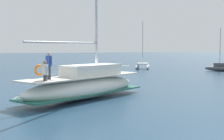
{
  "coord_description": "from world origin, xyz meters",
  "views": [
    {
      "loc": [
        19.46,
        -6.83,
        3.26
      ],
      "look_at": [
        1.06,
        2.0,
        1.8
      ],
      "focal_mm": 48.73,
      "sensor_mm": 36.0,
      "label": 1
    }
  ],
  "objects_px": {
    "seagull": "(18,98)",
    "mooring_buoy": "(89,81)",
    "moored_sloop_near": "(143,65)",
    "main_sailboat": "(85,85)",
    "moored_catamaran": "(222,68)"
  },
  "relations": [
    {
      "from": "moored_sloop_near",
      "to": "mooring_buoy",
      "type": "distance_m",
      "value": 21.27
    },
    {
      "from": "moored_sloop_near",
      "to": "main_sailboat",
      "type": "bearing_deg",
      "value": -38.76
    },
    {
      "from": "mooring_buoy",
      "to": "main_sailboat",
      "type": "bearing_deg",
      "value": -23.22
    },
    {
      "from": "seagull",
      "to": "mooring_buoy",
      "type": "xyz_separation_m",
      "value": [
        -6.48,
        7.34,
        0.06
      ]
    },
    {
      "from": "moored_sloop_near",
      "to": "mooring_buoy",
      "type": "bearing_deg",
      "value": -44.77
    },
    {
      "from": "moored_sloop_near",
      "to": "moored_catamaran",
      "type": "distance_m",
      "value": 11.87
    },
    {
      "from": "moored_catamaran",
      "to": "seagull",
      "type": "height_order",
      "value": "moored_catamaran"
    },
    {
      "from": "seagull",
      "to": "mooring_buoy",
      "type": "bearing_deg",
      "value": 131.41
    },
    {
      "from": "main_sailboat",
      "to": "seagull",
      "type": "height_order",
      "value": "main_sailboat"
    },
    {
      "from": "moored_catamaran",
      "to": "seagull",
      "type": "distance_m",
      "value": 32.47
    },
    {
      "from": "moored_sloop_near",
      "to": "mooring_buoy",
      "type": "xyz_separation_m",
      "value": [
        15.1,
        -14.98,
        -0.34
      ]
    },
    {
      "from": "moored_catamaran",
      "to": "main_sailboat",
      "type": "bearing_deg",
      "value": -62.19
    },
    {
      "from": "main_sailboat",
      "to": "moored_catamaran",
      "type": "bearing_deg",
      "value": 117.81
    },
    {
      "from": "main_sailboat",
      "to": "moored_sloop_near",
      "type": "relative_size",
      "value": 1.77
    },
    {
      "from": "moored_sloop_near",
      "to": "moored_catamaran",
      "type": "bearing_deg",
      "value": 40.1
    }
  ]
}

